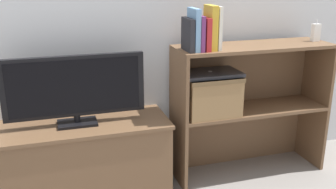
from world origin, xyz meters
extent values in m
cube|color=brown|center=(-0.53, 0.19, 0.21)|extent=(1.02, 0.37, 0.43)
cube|color=brown|center=(-0.53, 0.19, 0.44)|extent=(1.04, 0.39, 0.02)
cube|color=black|center=(-0.53, 0.19, 0.45)|extent=(0.22, 0.14, 0.02)
cylinder|color=black|center=(-0.53, 0.19, 0.48)|extent=(0.04, 0.04, 0.04)
cube|color=black|center=(-0.53, 0.19, 0.67)|extent=(0.78, 0.04, 0.34)
cube|color=black|center=(-0.53, 0.17, 0.67)|extent=(0.71, 0.00, 0.30)
cube|color=brown|center=(0.07, 0.16, 0.22)|extent=(0.02, 0.32, 0.44)
cube|color=brown|center=(1.03, 0.16, 0.22)|extent=(0.02, 0.32, 0.44)
cube|color=brown|center=(0.55, 0.31, 0.22)|extent=(0.95, 0.02, 0.44)
cube|color=brown|center=(0.55, 0.16, 0.43)|extent=(0.95, 0.32, 0.02)
cube|color=brown|center=(0.07, 0.16, 0.65)|extent=(0.02, 0.32, 0.40)
cube|color=brown|center=(1.03, 0.16, 0.65)|extent=(0.02, 0.32, 0.40)
cube|color=brown|center=(0.55, 0.31, 0.65)|extent=(0.95, 0.02, 0.40)
cube|color=brown|center=(0.55, 0.16, 0.84)|extent=(0.95, 0.32, 0.02)
cube|color=#232328|center=(0.10, 0.10, 0.94)|extent=(0.03, 0.16, 0.18)
cube|color=#709ECC|center=(0.13, 0.10, 0.97)|extent=(0.03, 0.15, 0.24)
cube|color=#6B2D66|center=(0.16, 0.10, 0.95)|extent=(0.02, 0.15, 0.20)
cube|color=#B22328|center=(0.20, 0.10, 0.94)|extent=(0.03, 0.15, 0.19)
cube|color=gold|center=(0.24, 0.10, 0.97)|extent=(0.04, 0.13, 0.25)
cube|color=silver|center=(0.27, 0.10, 0.97)|extent=(0.02, 0.12, 0.24)
cube|color=white|center=(0.98, 0.16, 0.90)|extent=(0.05, 0.03, 0.11)
cylinder|color=silver|center=(0.98, 0.16, 0.97)|extent=(0.01, 0.01, 0.03)
cube|color=#937047|center=(0.26, 0.14, 0.57)|extent=(0.32, 0.28, 0.24)
cube|color=brown|center=(0.26, 0.14, 0.67)|extent=(0.33, 0.28, 0.02)
cube|color=#2D2D33|center=(0.26, 0.14, 0.70)|extent=(0.36, 0.23, 0.02)
cylinder|color=#99999E|center=(0.26, 0.14, 0.71)|extent=(0.02, 0.02, 0.00)
camera|label=1|loc=(-0.65, -1.95, 1.30)|focal=42.00mm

